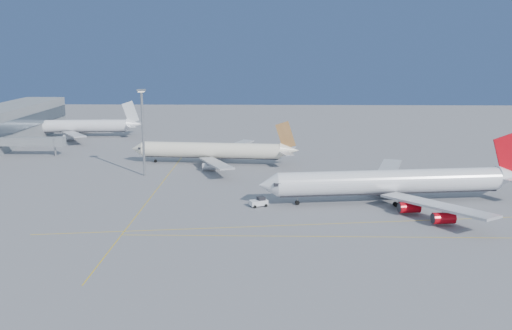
# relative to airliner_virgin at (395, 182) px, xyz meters

# --- Properties ---
(ground) EXTENTS (500.00, 500.00, 0.00)m
(ground) POSITION_rel_airliner_virgin_xyz_m (-23.35, -13.48, -5.20)
(ground) COLOR slate
(ground) RESTS_ON ground
(jet_bridge) EXTENTS (23.60, 3.60, 6.90)m
(jet_bridge) POSITION_rel_airliner_virgin_xyz_m (-116.45, 58.52, -0.02)
(jet_bridge) COLOR gray
(jet_bridge) RESTS_ON ground
(taxiway_lines) EXTENTS (118.86, 140.00, 0.02)m
(taxiway_lines) POSITION_rel_airliner_virgin_xyz_m (-38.06, -7.13, -5.19)
(taxiway_lines) COLOR #E2B30C
(taxiway_lines) RESTS_ON ground
(airliner_virgin) EXTENTS (69.80, 62.20, 17.24)m
(airliner_virgin) POSITION_rel_airliner_virgin_xyz_m (0.00, 0.00, 0.00)
(airliner_virgin) COLOR white
(airliner_virgin) RESTS_ON ground
(airliner_etihad) EXTENTS (57.26, 52.70, 14.94)m
(airliner_etihad) POSITION_rel_airliner_virgin_xyz_m (-50.56, 46.07, -0.65)
(airliner_etihad) COLOR white
(airliner_etihad) RESTS_ON ground
(airliner_third) EXTENTS (58.22, 53.54, 15.61)m
(airliner_third) POSITION_rel_airliner_virgin_xyz_m (-116.50, 101.53, -0.47)
(airliner_third) COLOR white
(airliner_third) RESTS_ON ground
(pushback_tug) EXTENTS (4.81, 3.95, 2.42)m
(pushback_tug) POSITION_rel_airliner_virgin_xyz_m (-34.56, -5.06, -4.07)
(pushback_tug) COLOR white
(pushback_tug) RESTS_ON ground
(light_mast) EXTENTS (2.28, 2.28, 26.40)m
(light_mast) POSITION_rel_airliner_virgin_xyz_m (-70.33, 27.88, 10.38)
(light_mast) COLOR gray
(light_mast) RESTS_ON ground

